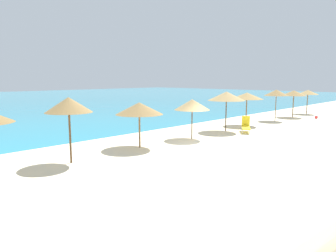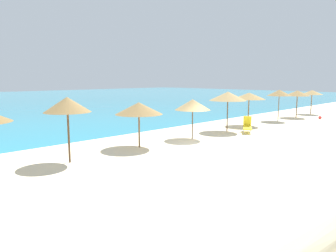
{
  "view_description": "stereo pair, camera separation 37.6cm",
  "coord_description": "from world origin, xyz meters",
  "px_view_note": "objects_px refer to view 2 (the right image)",
  "views": [
    {
      "loc": [
        -14.64,
        -10.91,
        3.85
      ],
      "look_at": [
        -1.05,
        2.14,
        1.02
      ],
      "focal_mm": 34.19,
      "sensor_mm": 36.0,
      "label": 1
    },
    {
      "loc": [
        -14.37,
        -11.18,
        3.85
      ],
      "look_at": [
        -1.05,
        2.14,
        1.02
      ],
      "focal_mm": 34.19,
      "sensor_mm": 36.0,
      "label": 2
    }
  ],
  "objects_px": {
    "beach_umbrella_7": "(249,96)",
    "lounge_chair_0": "(247,126)",
    "beach_umbrella_8": "(279,93)",
    "beach_ball": "(320,118)",
    "beach_umbrella_3": "(67,105)",
    "beach_umbrella_5": "(193,105)",
    "beach_umbrella_4": "(139,108)",
    "beach_umbrella_6": "(228,96)",
    "beach_umbrella_10": "(312,92)",
    "beach_umbrella_9": "(297,93)"
  },
  "relations": [
    {
      "from": "beach_umbrella_6",
      "to": "beach_ball",
      "type": "relative_size",
      "value": 9.56
    },
    {
      "from": "beach_umbrella_6",
      "to": "beach_umbrella_10",
      "type": "bearing_deg",
      "value": 0.47
    },
    {
      "from": "beach_umbrella_7",
      "to": "beach_umbrella_8",
      "type": "height_order",
      "value": "beach_umbrella_8"
    },
    {
      "from": "beach_umbrella_5",
      "to": "beach_umbrella_10",
      "type": "height_order",
      "value": "beach_umbrella_10"
    },
    {
      "from": "beach_umbrella_7",
      "to": "beach_umbrella_9",
      "type": "distance_m",
      "value": 8.25
    },
    {
      "from": "beach_umbrella_3",
      "to": "beach_umbrella_4",
      "type": "relative_size",
      "value": 1.14
    },
    {
      "from": "beach_umbrella_8",
      "to": "beach_umbrella_10",
      "type": "height_order",
      "value": "beach_umbrella_8"
    },
    {
      "from": "beach_ball",
      "to": "beach_umbrella_4",
      "type": "bearing_deg",
      "value": 172.77
    },
    {
      "from": "beach_umbrella_5",
      "to": "beach_umbrella_10",
      "type": "relative_size",
      "value": 0.98
    },
    {
      "from": "beach_umbrella_8",
      "to": "lounge_chair_0",
      "type": "bearing_deg",
      "value": -169.74
    },
    {
      "from": "beach_ball",
      "to": "beach_umbrella_6",
      "type": "bearing_deg",
      "value": 169.49
    },
    {
      "from": "beach_umbrella_3",
      "to": "beach_umbrella_6",
      "type": "xyz_separation_m",
      "value": [
        12.45,
        -0.07,
        -0.1
      ]
    },
    {
      "from": "beach_umbrella_5",
      "to": "beach_umbrella_6",
      "type": "bearing_deg",
      "value": 1.89
    },
    {
      "from": "beach_umbrella_8",
      "to": "lounge_chair_0",
      "type": "relative_size",
      "value": 1.63
    },
    {
      "from": "beach_umbrella_7",
      "to": "beach_ball",
      "type": "height_order",
      "value": "beach_umbrella_7"
    },
    {
      "from": "beach_umbrella_6",
      "to": "beach_ball",
      "type": "height_order",
      "value": "beach_umbrella_6"
    },
    {
      "from": "beach_umbrella_4",
      "to": "beach_umbrella_10",
      "type": "bearing_deg",
      "value": -0.45
    },
    {
      "from": "beach_umbrella_6",
      "to": "beach_umbrella_10",
      "type": "relative_size",
      "value": 1.12
    },
    {
      "from": "beach_umbrella_5",
      "to": "beach_ball",
      "type": "relative_size",
      "value": 8.39
    },
    {
      "from": "beach_umbrella_3",
      "to": "beach_umbrella_10",
      "type": "height_order",
      "value": "beach_umbrella_3"
    },
    {
      "from": "beach_umbrella_5",
      "to": "beach_umbrella_7",
      "type": "xyz_separation_m",
      "value": [
        7.68,
        0.58,
        0.22
      ]
    },
    {
      "from": "beach_umbrella_7",
      "to": "beach_ball",
      "type": "distance_m",
      "value": 9.09
    },
    {
      "from": "beach_umbrella_3",
      "to": "lounge_chair_0",
      "type": "relative_size",
      "value": 1.75
    },
    {
      "from": "beach_ball",
      "to": "beach_umbrella_7",
      "type": "bearing_deg",
      "value": 162.32
    },
    {
      "from": "beach_umbrella_8",
      "to": "beach_umbrella_10",
      "type": "relative_size",
      "value": 1.1
    },
    {
      "from": "beach_umbrella_7",
      "to": "beach_umbrella_8",
      "type": "relative_size",
      "value": 0.95
    },
    {
      "from": "beach_umbrella_4",
      "to": "beach_umbrella_8",
      "type": "height_order",
      "value": "beach_umbrella_8"
    },
    {
      "from": "beach_umbrella_10",
      "to": "beach_ball",
      "type": "bearing_deg",
      "value": -148.62
    },
    {
      "from": "beach_umbrella_7",
      "to": "lounge_chair_0",
      "type": "height_order",
      "value": "beach_umbrella_7"
    },
    {
      "from": "beach_umbrella_9",
      "to": "beach_umbrella_10",
      "type": "relative_size",
      "value": 1.03
    },
    {
      "from": "beach_umbrella_3",
      "to": "beach_umbrella_5",
      "type": "xyz_separation_m",
      "value": [
        8.41,
        -0.2,
        -0.47
      ]
    },
    {
      "from": "beach_umbrella_5",
      "to": "beach_ball",
      "type": "distance_m",
      "value": 16.34
    },
    {
      "from": "beach_umbrella_5",
      "to": "beach_ball",
      "type": "xyz_separation_m",
      "value": [
        16.07,
        -2.1,
        -2.04
      ]
    },
    {
      "from": "beach_umbrella_4",
      "to": "beach_umbrella_5",
      "type": "bearing_deg",
      "value": -6.39
    },
    {
      "from": "beach_umbrella_7",
      "to": "beach_umbrella_9",
      "type": "height_order",
      "value": "beach_umbrella_7"
    },
    {
      "from": "beach_umbrella_4",
      "to": "beach_ball",
      "type": "distance_m",
      "value": 20.36
    },
    {
      "from": "beach_umbrella_5",
      "to": "beach_umbrella_10",
      "type": "xyz_separation_m",
      "value": [
        19.95,
        0.26,
        0.13
      ]
    },
    {
      "from": "beach_umbrella_7",
      "to": "beach_umbrella_10",
      "type": "relative_size",
      "value": 1.04
    },
    {
      "from": "beach_umbrella_7",
      "to": "beach_ball",
      "type": "bearing_deg",
      "value": -17.68
    },
    {
      "from": "beach_umbrella_3",
      "to": "beach_ball",
      "type": "height_order",
      "value": "beach_umbrella_3"
    },
    {
      "from": "beach_ball",
      "to": "beach_umbrella_10",
      "type": "bearing_deg",
      "value": 31.38
    },
    {
      "from": "beach_umbrella_3",
      "to": "beach_umbrella_7",
      "type": "xyz_separation_m",
      "value": [
        16.09,
        0.38,
        -0.25
      ]
    },
    {
      "from": "lounge_chair_0",
      "to": "beach_ball",
      "type": "distance_m",
      "value": 11.49
    },
    {
      "from": "beach_umbrella_8",
      "to": "beach_umbrella_9",
      "type": "height_order",
      "value": "beach_umbrella_8"
    },
    {
      "from": "beach_umbrella_3",
      "to": "beach_ball",
      "type": "xyz_separation_m",
      "value": [
        24.48,
        -2.3,
        -2.51
      ]
    },
    {
      "from": "beach_ball",
      "to": "beach_umbrella_5",
      "type": "bearing_deg",
      "value": 172.56
    },
    {
      "from": "beach_umbrella_7",
      "to": "beach_umbrella_8",
      "type": "distance_m",
      "value": 4.46
    },
    {
      "from": "beach_umbrella_8",
      "to": "beach_umbrella_9",
      "type": "bearing_deg",
      "value": -0.47
    },
    {
      "from": "beach_umbrella_8",
      "to": "beach_umbrella_3",
      "type": "bearing_deg",
      "value": 179.89
    },
    {
      "from": "beach_umbrella_8",
      "to": "beach_umbrella_7",
      "type": "bearing_deg",
      "value": 174.63
    }
  ]
}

